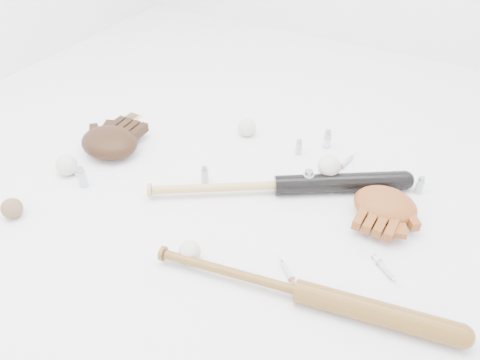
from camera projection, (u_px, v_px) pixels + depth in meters
The scene contains 21 objects.
bat_dark at pixel (278, 185), 1.62m from camera, with size 0.95×0.07×0.07m, color black, non-canonical shape.
bat_wood at pixel (299, 291), 1.27m from camera, with size 0.88×0.06×0.06m, color brown, non-canonical shape.
glove_dark at pixel (109, 142), 1.80m from camera, with size 0.27×0.27×0.10m, color black, non-canonical shape.
glove_tan at pixel (385, 205), 1.53m from camera, with size 0.25×0.25×0.09m, color brown, non-canonical shape.
trading_card at pixel (130, 119), 2.03m from camera, with size 0.06×0.09×0.00m, color gold.
pedestal at pixel (327, 180), 1.67m from camera, with size 0.08×0.08×0.04m, color white.
baseball_on_pedestal at pixel (329, 166), 1.63m from camera, with size 0.08×0.08×0.08m, color silver.
baseball_left at pixel (67, 165), 1.70m from camera, with size 0.08×0.08×0.08m, color silver.
baseball_upper at pixel (247, 127), 1.91m from camera, with size 0.07×0.07×0.07m, color silver.
baseball_mid at pixel (190, 251), 1.38m from camera, with size 0.07×0.07×0.07m, color silver.
baseball_aged at pixel (12, 208), 1.53m from camera, with size 0.07×0.07×0.07m, color brown.
syringe_0 at pixel (73, 171), 1.73m from camera, with size 0.14×0.02×0.02m, color #ADBCC6, non-canonical shape.
syringe_1 at pixel (287, 271), 1.36m from camera, with size 0.13×0.02×0.02m, color #ADBCC6, non-canonical shape.
syringe_2 at pixel (346, 162), 1.77m from camera, with size 0.15×0.03×0.02m, color #ADBCC6, non-canonical shape.
syringe_3 at pixel (385, 270), 1.36m from camera, with size 0.14×0.02×0.02m, color #ADBCC6, non-canonical shape.
vial_0 at pixel (299, 147), 1.81m from camera, with size 0.02×0.02×0.06m, color #ACB5BC.
vial_1 at pixel (420, 185), 1.62m from camera, with size 0.03×0.03×0.07m, color #ACB5BC.
vial_2 at pixel (205, 175), 1.67m from camera, with size 0.03×0.03×0.07m, color #ACB5BC.
vial_3 at pixel (308, 181), 1.63m from camera, with size 0.04×0.04×0.09m, color #ACB5BC.
vial_4 at pixel (82, 177), 1.65m from camera, with size 0.03×0.03×0.08m, color #ACB5BC.
vial_5 at pixel (327, 139), 1.84m from camera, with size 0.03×0.03×0.08m, color #ACB5BC.
Camera 1 is at (0.57, -1.06, 1.06)m, focal length 35.00 mm.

